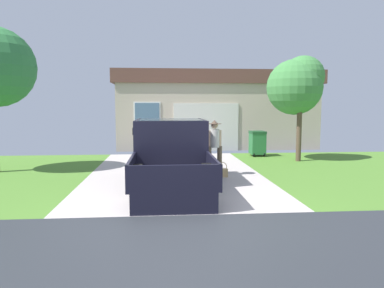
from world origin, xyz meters
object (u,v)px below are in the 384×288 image
(person_with_hat, at_px, (214,145))
(neighbor_tree, at_px, (297,84))
(pickup_truck, at_px, (170,154))
(wheeled_trash_bin, at_px, (257,142))
(house_with_garage, at_px, (212,109))
(handbag, at_px, (222,172))

(person_with_hat, distance_m, neighbor_tree, 5.08)
(pickup_truck, xyz_separation_m, wheeled_trash_bin, (3.75, 4.97, -0.20))
(neighbor_tree, bearing_deg, person_with_hat, -140.38)
(pickup_truck, height_order, person_with_hat, pickup_truck)
(person_with_hat, height_order, wheeled_trash_bin, person_with_hat)
(pickup_truck, relative_size, neighbor_tree, 1.35)
(person_with_hat, xyz_separation_m, house_with_garage, (1.17, 8.93, 0.97))
(pickup_truck, relative_size, handbag, 11.99)
(house_with_garage, height_order, wheeled_trash_bin, house_with_garage)
(pickup_truck, bearing_deg, house_with_garage, 75.59)
(pickup_truck, relative_size, person_with_hat, 3.23)
(handbag, height_order, wheeled_trash_bin, wheeled_trash_bin)
(handbag, xyz_separation_m, neighbor_tree, (3.41, 3.17, 2.76))
(neighbor_tree, xyz_separation_m, wheeled_trash_bin, (-1.18, 1.20, -2.34))
(house_with_garage, bearing_deg, pickup_truck, -104.40)
(pickup_truck, relative_size, house_with_garage, 0.54)
(pickup_truck, height_order, house_with_garage, house_with_garage)
(wheeled_trash_bin, bearing_deg, pickup_truck, -127.01)
(house_with_garage, bearing_deg, person_with_hat, -97.47)
(handbag, relative_size, house_with_garage, 0.04)
(person_with_hat, relative_size, wheeled_trash_bin, 1.60)
(wheeled_trash_bin, bearing_deg, person_with_hat, -120.08)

